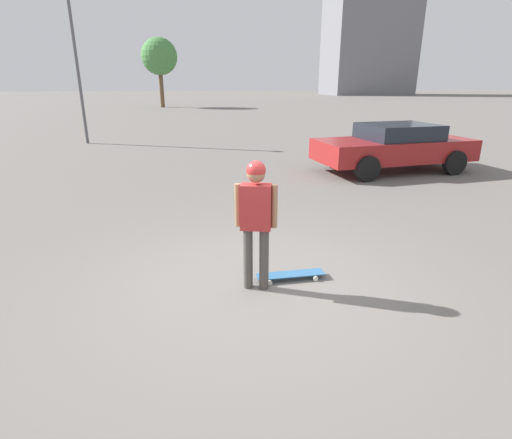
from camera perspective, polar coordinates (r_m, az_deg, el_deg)
name	(u,v)px	position (r m, az deg, el deg)	size (l,w,h in m)	color
ground_plane	(256,287)	(5.11, 0.00, -9.67)	(220.00, 220.00, 0.00)	slate
person	(256,212)	(4.70, 0.00, 1.13)	(0.49, 0.30, 1.61)	#4C4742
skateboard	(291,275)	(5.29, 4.97, -7.86)	(0.90, 0.26, 0.08)	#336693
car_parked_near	(394,146)	(12.16, 19.16, 9.86)	(4.55, 2.33, 1.33)	maroon
tree_distant	(159,57)	(42.17, -13.66, 21.66)	(3.42, 3.42, 6.42)	brown
lamp_post	(76,57)	(18.27, -24.33, 20.44)	(0.28, 0.28, 5.75)	#59595E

